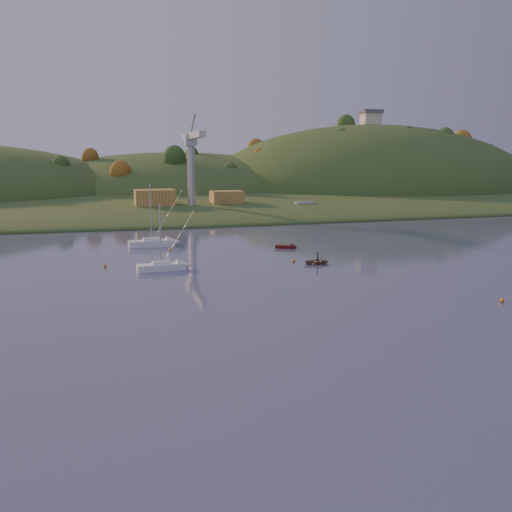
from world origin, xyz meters
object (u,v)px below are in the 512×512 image
object	(u,v)px
canoe	(318,261)
red_tender	(289,247)
sailboat_near	(161,266)
sailboat_far	(152,242)

from	to	relation	value
canoe	red_tender	xyz separation A→B (m)	(0.72, 15.47, -0.12)
sailboat_near	red_tender	size ratio (longest dim) A/B	2.35
sailboat_far	red_tender	world-z (taller)	sailboat_far
sailboat_far	canoe	bearing A→B (deg)	-50.18
sailboat_far	canoe	xyz separation A→B (m)	(23.18, -24.72, -0.35)
sailboat_near	sailboat_far	bearing A→B (deg)	84.56
canoe	red_tender	world-z (taller)	red_tender
sailboat_near	canoe	world-z (taller)	sailboat_near
sailboat_near	canoe	xyz separation A→B (m)	(24.06, -1.70, -0.26)
sailboat_near	red_tender	bearing A→B (deg)	25.81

